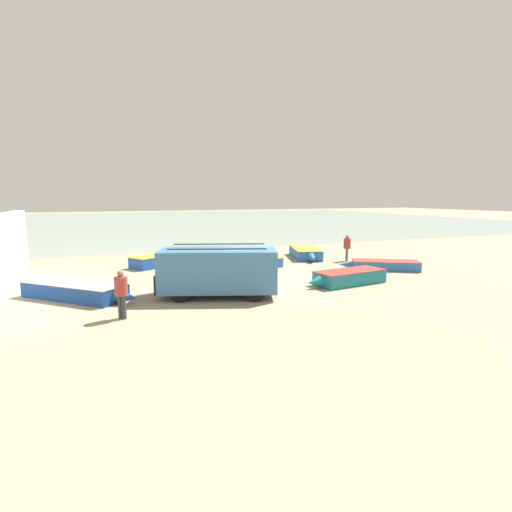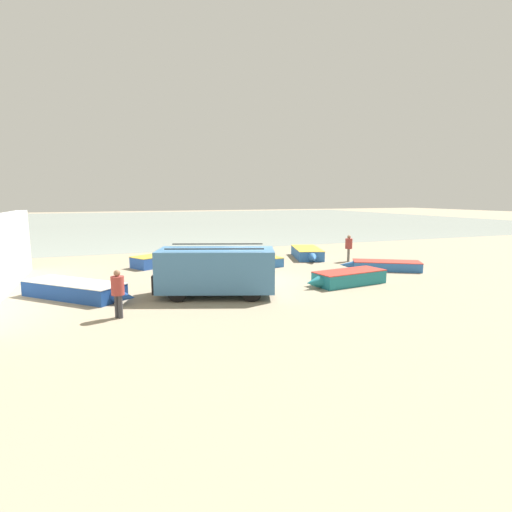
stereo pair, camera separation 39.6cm
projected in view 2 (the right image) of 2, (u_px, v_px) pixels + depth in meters
ground_plane at (252, 280)px, 20.09m from camera, size 200.00×200.00×0.00m
sea_water at (147, 221)px, 68.15m from camera, size 120.00×80.00×0.01m
parked_van at (216, 270)px, 16.69m from camera, size 5.29×3.63×2.14m
fishing_rowboat_0 at (384, 266)px, 22.70m from camera, size 4.32×3.04×0.53m
fishing_rowboat_1 at (347, 278)px, 18.99m from camera, size 4.36×1.87×0.66m
fishing_rowboat_2 at (245, 263)px, 23.42m from camera, size 5.09×2.06×0.56m
fishing_rowboat_3 at (167, 259)px, 24.53m from camera, size 4.71×3.34×0.68m
fishing_rowboat_4 at (77, 290)px, 16.48m from camera, size 4.60×4.55×0.67m
fishing_rowboat_5 at (307, 253)px, 27.13m from camera, size 2.71×4.69×0.68m
fisherman_0 at (349, 246)px, 25.63m from camera, size 0.45×0.45×1.71m
fisherman_1 at (118, 289)px, 13.67m from camera, size 0.44×0.44×1.69m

